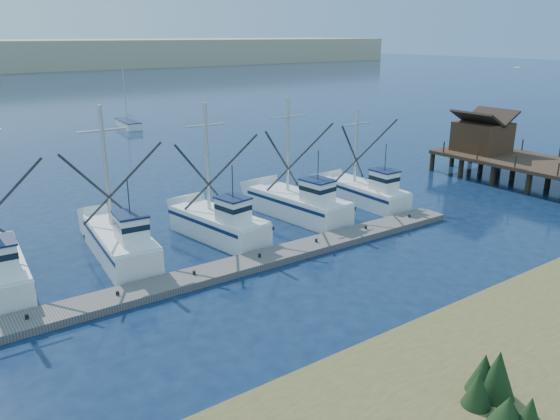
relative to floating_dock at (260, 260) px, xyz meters
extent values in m
plane|color=#0C1C37|center=(6.49, -6.21, -0.19)|extent=(500.00, 500.00, 0.00)
cube|color=#69635E|center=(0.00, 0.00, 0.00)|extent=(28.80, 2.23, 0.38)
cylinder|color=black|center=(27.99, -1.21, 0.66)|extent=(0.44, 0.44, 1.70)
cube|color=black|center=(27.99, -1.21, 1.66)|extent=(7.00, 20.00, 0.30)
cube|color=#4C331E|center=(27.99, 5.79, 3.11)|extent=(4.00, 4.00, 2.60)
cube|color=white|center=(-5.99, 5.07, 0.63)|extent=(3.20, 7.82, 1.64)
cube|color=white|center=(-5.99, 3.12, 2.19)|extent=(1.61, 1.99, 1.50)
cylinder|color=#B7B2A8|center=(-5.99, 6.37, 4.88)|extent=(0.22, 0.22, 6.88)
cube|color=white|center=(0.14, 4.75, 0.56)|extent=(3.60, 7.30, 1.50)
cube|color=white|center=(0.14, 2.96, 2.06)|extent=(1.69, 1.92, 1.50)
cylinder|color=#B7B2A8|center=(0.14, 5.95, 4.68)|extent=(0.22, 0.22, 6.74)
cube|color=white|center=(6.66, 5.13, 0.58)|extent=(3.59, 8.01, 1.54)
cube|color=white|center=(6.66, 3.15, 2.09)|extent=(1.75, 2.07, 1.50)
cylinder|color=#B7B2A8|center=(6.66, 6.45, 4.65)|extent=(0.22, 0.22, 6.60)
cube|color=white|center=(12.68, 4.82, 0.48)|extent=(2.35, 7.13, 1.34)
cube|color=white|center=(12.68, 3.00, 1.90)|extent=(1.35, 1.74, 1.50)
cylinder|color=#B7B2A8|center=(12.68, 6.04, 3.95)|extent=(0.22, 0.22, 5.60)
cube|color=white|center=(10.98, 48.92, 0.26)|extent=(2.40, 6.64, 0.90)
cylinder|color=#B7B2A8|center=(10.98, 49.22, 4.31)|extent=(0.12, 0.12, 7.20)
sphere|color=white|center=(23.32, 0.49, 9.54)|extent=(0.18, 0.18, 0.18)
cube|color=white|center=(23.05, 0.49, 9.56)|extent=(0.44, 0.11, 0.12)
cube|color=white|center=(23.58, 0.49, 9.56)|extent=(0.44, 0.11, 0.12)
camera|label=1|loc=(-15.29, -23.34, 11.95)|focal=35.00mm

